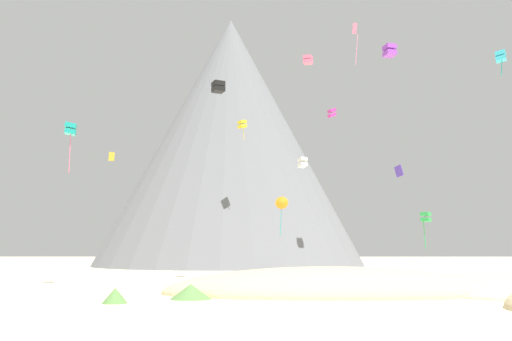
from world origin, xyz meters
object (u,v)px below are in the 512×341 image
object	(u,v)px
kite_white_mid	(303,162)
kite_magenta_mid	(332,113)
bush_far_left	(191,292)
kite_yellow_mid	(242,124)
kite_cyan_mid	(501,56)
bush_far_right	(115,296)
rock_massif	(237,154)
bush_ridge_crest	(332,286)
kite_teal_mid	(71,130)
kite_rainbow_mid	(308,60)
kite_gold_mid	(112,157)
kite_pink_high	(355,36)
kite_green_low	(426,217)
kite_orange_low	(282,203)
bush_mid_center	(302,295)
kite_violet_high	(390,51)
kite_indigo_low	(399,171)
kite_black_mid	(218,87)

from	to	relation	value
kite_white_mid	kite_magenta_mid	world-z (taller)	kite_magenta_mid
bush_far_left	kite_yellow_mid	distance (m)	52.00
bush_far_left	kite_cyan_mid	distance (m)	44.06
bush_far_right	rock_massif	world-z (taller)	rock_massif
bush_ridge_crest	kite_teal_mid	xyz separation A→B (m)	(-23.72, 4.06, 14.12)
bush_ridge_crest	kite_rainbow_mid	world-z (taller)	kite_rainbow_mid
kite_yellow_mid	kite_white_mid	xyz separation A→B (m)	(8.41, -14.14, -8.44)
bush_ridge_crest	kite_gold_mid	size ratio (longest dim) A/B	1.26
kite_magenta_mid	kite_pink_high	world-z (taller)	kite_pink_high
kite_green_low	kite_orange_low	distance (m)	25.38
kite_white_mid	kite_yellow_mid	bearing A→B (deg)	89.33
kite_green_low	bush_ridge_crest	bearing A→B (deg)	86.90
kite_yellow_mid	kite_cyan_mid	xyz separation A→B (m)	(29.34, -26.40, 1.32)
kite_teal_mid	bush_mid_center	bearing A→B (deg)	43.92
bush_far_right	kite_cyan_mid	xyz separation A→B (m)	(35.22, 23.31, 23.72)
bush_ridge_crest	kite_rainbow_mid	distance (m)	27.18
bush_mid_center	kite_green_low	xyz separation A→B (m)	(14.98, 20.89, 6.42)
kite_white_mid	kite_violet_high	distance (m)	17.62
rock_massif	kite_violet_high	bearing A→B (deg)	-65.21
kite_teal_mid	kite_orange_low	bearing A→B (deg)	128.46
kite_teal_mid	kite_cyan_mid	bearing A→B (deg)	83.60
kite_magenta_mid	kite_violet_high	xyz separation A→B (m)	(4.90, -17.46, 3.35)
kite_violet_high	kite_green_low	size ratio (longest dim) A/B	0.43
kite_rainbow_mid	bush_far_right	bearing A→B (deg)	82.98
bush_far_left	kite_rainbow_mid	bearing A→B (deg)	65.29
kite_green_low	kite_cyan_mid	world-z (taller)	kite_cyan_mid
kite_cyan_mid	kite_gold_mid	bearing A→B (deg)	-91.26
bush_ridge_crest	bush_far_right	distance (m)	18.76
bush_far_right	kite_rainbow_mid	distance (m)	36.86
bush_ridge_crest	kite_yellow_mid	xyz separation A→B (m)	(-8.85, 38.09, 22.62)
kite_yellow_mid	kite_orange_low	distance (m)	14.98
rock_massif	bush_ridge_crest	bearing A→B (deg)	-80.24
kite_pink_high	kite_orange_low	distance (m)	25.61
kite_indigo_low	kite_cyan_mid	distance (m)	19.37
bush_ridge_crest	kite_white_mid	bearing A→B (deg)	91.06
kite_violet_high	kite_teal_mid	distance (m)	38.81
bush_far_left	kite_violet_high	xyz separation A→B (m)	(20.46, 27.02, 26.92)
kite_black_mid	kite_violet_high	size ratio (longest dim) A/B	0.99
kite_black_mid	kite_green_low	size ratio (longest dim) A/B	0.42
bush_far_left	kite_violet_high	size ratio (longest dim) A/B	1.64
kite_indigo_low	kite_teal_mid	bearing A→B (deg)	-68.72
kite_orange_low	kite_yellow_mid	bearing A→B (deg)	152.69
bush_far_right	kite_violet_high	size ratio (longest dim) A/B	0.93
bush_ridge_crest	kite_magenta_mid	bearing A→B (deg)	81.89
bush_mid_center	kite_green_low	size ratio (longest dim) A/B	0.54
kite_green_low	kite_violet_high	bearing A→B (deg)	-30.25
kite_orange_low	kite_black_mid	bearing A→B (deg)	-100.02
kite_magenta_mid	kite_teal_mid	distance (m)	43.85
kite_black_mid	kite_rainbow_mid	distance (m)	10.50
kite_gold_mid	kite_orange_low	size ratio (longest dim) A/B	0.25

